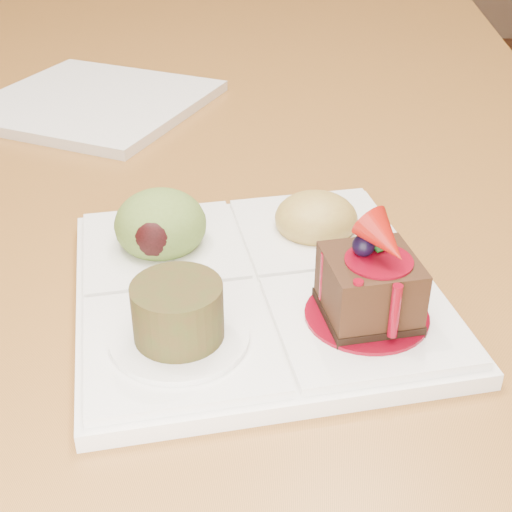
{
  "coord_description": "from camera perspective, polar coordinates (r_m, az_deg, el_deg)",
  "views": [
    {
      "loc": [
        0.21,
        -1.09,
        1.04
      ],
      "look_at": [
        0.18,
        -0.67,
        0.79
      ],
      "focal_mm": 50.0,
      "sensor_mm": 36.0,
      "label": 1
    }
  ],
  "objects": [
    {
      "name": "sampler_plate",
      "position": [
        0.5,
        -0.3,
        -1.32
      ],
      "size": [
        0.31,
        0.31,
        0.1
      ],
      "rotation": [
        0.0,
        0.0,
        0.29
      ],
      "color": "white",
      "rests_on": "dining_table"
    },
    {
      "name": "ground",
      "position": [
        1.52,
        -4.65,
        -11.65
      ],
      "size": [
        6.0,
        6.0,
        0.0
      ],
      "primitive_type": "plane",
      "color": "#532C17"
    },
    {
      "name": "second_plate",
      "position": [
        0.88,
        -12.9,
        11.89
      ],
      "size": [
        0.3,
        0.3,
        0.01
      ],
      "primitive_type": "cube",
      "rotation": [
        0.0,
        0.0,
        -0.32
      ],
      "color": "white",
      "rests_on": "dining_table"
    },
    {
      "name": "dining_table",
      "position": [
        1.17,
        -6.11,
        13.59
      ],
      "size": [
        1.0,
        1.8,
        0.75
      ],
      "color": "#9D5F28",
      "rests_on": "ground"
    }
  ]
}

